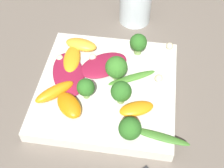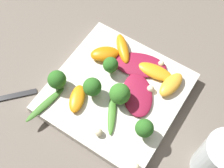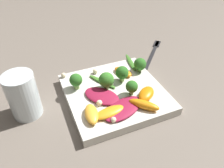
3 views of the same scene
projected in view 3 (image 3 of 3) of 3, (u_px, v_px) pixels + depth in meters
The scene contains 22 objects.
ground_plane at pixel (115, 97), 0.58m from camera, with size 2.40×2.40×0.00m, color #6B6056.
plate at pixel (115, 94), 0.57m from camera, with size 0.24×0.24×0.02m.
drinking_glass at pixel (23, 96), 0.50m from camera, with size 0.07×0.07×0.11m.
fork at pixel (154, 50), 0.76m from camera, with size 0.15×0.15×0.01m.
radicchio_leaf_0 at pixel (123, 108), 0.50m from camera, with size 0.12×0.09×0.01m.
radicchio_leaf_1 at pixel (102, 96), 0.54m from camera, with size 0.10×0.11×0.01m.
orange_segment_0 at pixel (146, 94), 0.54m from camera, with size 0.07×0.06×0.02m.
orange_segment_1 at pixel (123, 72), 0.62m from camera, with size 0.05×0.06×0.01m.
orange_segment_2 at pixel (144, 105), 0.51m from camera, with size 0.07×0.07×0.02m.
orange_segment_3 at pixel (110, 112), 0.49m from camera, with size 0.08×0.04×0.01m.
orange_segment_4 at pixel (91, 114), 0.49m from camera, with size 0.04×0.07×0.02m.
broccoli_floret_0 at pixel (132, 87), 0.54m from camera, with size 0.03×0.03×0.04m.
broccoli_floret_1 at pixel (122, 73), 0.58m from camera, with size 0.04×0.04×0.04m.
broccoli_floret_2 at pixel (76, 80), 0.55m from camera, with size 0.03×0.03×0.04m.
broccoli_floret_3 at pixel (106, 80), 0.55m from camera, with size 0.04×0.04×0.05m.
broccoli_floret_4 at pixel (140, 64), 0.62m from camera, with size 0.04×0.04×0.04m.
arugula_sprig_0 at pixel (102, 82), 0.59m from camera, with size 0.06×0.09×0.01m.
arugula_sprig_1 at pixel (131, 62), 0.66m from camera, with size 0.03×0.10×0.01m.
macadamia_nut_0 at pixel (113, 120), 0.48m from camera, with size 0.01×0.01×0.01m.
macadamia_nut_1 at pixel (99, 103), 0.52m from camera, with size 0.01×0.01×0.01m.
macadamia_nut_2 at pixel (64, 75), 0.60m from camera, with size 0.01×0.01×0.01m.
macadamia_nut_3 at pixel (95, 71), 0.62m from camera, with size 0.01×0.01×0.01m.
Camera 3 is at (-0.17, -0.39, 0.39)m, focal length 35.00 mm.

